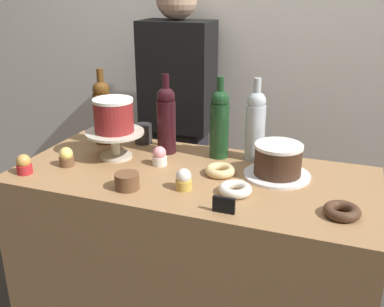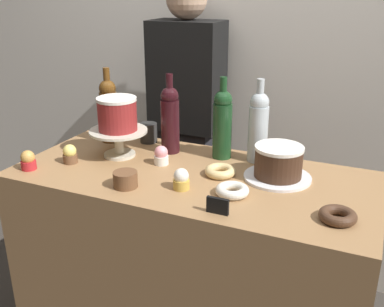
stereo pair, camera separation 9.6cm
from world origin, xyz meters
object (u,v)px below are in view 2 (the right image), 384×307
object	(u,v)px
cupcake_caramel	(28,161)
cupcake_vanilla	(181,179)
cake_stand_pedestal	(119,138)
barista_figure	(187,130)
donut_glazed	(220,171)
cookie_stack	(125,179)
cupcake_strawberry	(161,156)
coffee_cup_ceramic	(149,133)
donut_sugar	(232,190)
white_layer_cake	(117,114)
chocolate_round_cake	(278,161)
price_sign_chalkboard	(218,206)
wine_bottle_dark_red	(170,118)
wine_bottle_amber	(109,109)
wine_bottle_clear	(258,126)
cupcake_lemon	(70,154)
wine_bottle_green	(222,123)
donut_chocolate	(338,216)

from	to	relation	value
cupcake_caramel	cupcake_vanilla	bearing A→B (deg)	7.32
cake_stand_pedestal	barista_figure	world-z (taller)	barista_figure
donut_glazed	cookie_stack	distance (m)	0.35
cupcake_strawberry	coffee_cup_ceramic	distance (m)	0.27
donut_sugar	coffee_cup_ceramic	size ratio (longest dim) A/B	1.32
cake_stand_pedestal	white_layer_cake	world-z (taller)	white_layer_cake
cake_stand_pedestal	donut_glazed	world-z (taller)	cake_stand_pedestal
cookie_stack	coffee_cup_ceramic	size ratio (longest dim) A/B	0.99
cake_stand_pedestal	chocolate_round_cake	world-z (taller)	chocolate_round_cake
price_sign_chalkboard	white_layer_cake	bearing A→B (deg)	151.28
cupcake_caramel	price_sign_chalkboard	world-z (taller)	cupcake_caramel
white_layer_cake	coffee_cup_ceramic	bearing A→B (deg)	82.36
wine_bottle_dark_red	cupcake_strawberry	bearing A→B (deg)	-78.50
coffee_cup_ceramic	cupcake_strawberry	bearing A→B (deg)	-50.53
chocolate_round_cake	wine_bottle_amber	bearing A→B (deg)	172.48
wine_bottle_clear	cupcake_lemon	distance (m)	0.74
wine_bottle_clear	wine_bottle_green	bearing A→B (deg)	-171.21
wine_bottle_clear	donut_glazed	xyz separation A→B (m)	(-0.08, -0.19, -0.13)
cupcake_vanilla	coffee_cup_ceramic	world-z (taller)	coffee_cup_ceramic
cake_stand_pedestal	donut_sugar	distance (m)	0.56
cupcake_vanilla	wine_bottle_dark_red	bearing A→B (deg)	122.22
cupcake_caramel	cupcake_lemon	bearing A→B (deg)	48.82
wine_bottle_green	wine_bottle_amber	bearing A→B (deg)	-178.44
donut_glazed	price_sign_chalkboard	xyz separation A→B (m)	(0.09, -0.27, 0.01)
wine_bottle_dark_red	cupcake_caramel	distance (m)	0.57
wine_bottle_dark_red	donut_glazed	xyz separation A→B (m)	(0.27, -0.15, -0.13)
cupcake_strawberry	donut_chocolate	bearing A→B (deg)	-14.88
cupcake_vanilla	cupcake_lemon	distance (m)	0.50
white_layer_cake	barista_figure	xyz separation A→B (m)	(0.01, 0.63, -0.25)
chocolate_round_cake	cookie_stack	bearing A→B (deg)	-148.78
wine_bottle_clear	wine_bottle_amber	world-z (taller)	same
cupcake_caramel	price_sign_chalkboard	distance (m)	0.77
donut_glazed	donut_sugar	world-z (taller)	same
wine_bottle_clear	coffee_cup_ceramic	distance (m)	0.51
chocolate_round_cake	cupcake_vanilla	xyz separation A→B (m)	(-0.28, -0.22, -0.03)
barista_figure	cookie_stack	bearing A→B (deg)	-79.35
coffee_cup_ceramic	chocolate_round_cake	bearing A→B (deg)	-14.54
wine_bottle_dark_red	cupcake_caramel	bearing A→B (deg)	-136.60
white_layer_cake	donut_chocolate	xyz separation A→B (m)	(0.88, -0.19, -0.16)
chocolate_round_cake	wine_bottle_green	bearing A→B (deg)	155.56
chocolate_round_cake	cupcake_caramel	bearing A→B (deg)	-161.48
wine_bottle_green	cupcake_caramel	world-z (taller)	wine_bottle_green
cupcake_vanilla	barista_figure	world-z (taller)	barista_figure
chocolate_round_cake	barista_figure	distance (m)	0.87
cookie_stack	cake_stand_pedestal	bearing A→B (deg)	126.31
wine_bottle_dark_red	wine_bottle_amber	size ratio (longest dim) A/B	1.00
white_layer_cake	barista_figure	distance (m)	0.68
wine_bottle_green	cake_stand_pedestal	bearing A→B (deg)	-158.32
chocolate_round_cake	barista_figure	size ratio (longest dim) A/B	0.11
cake_stand_pedestal	barista_figure	distance (m)	0.65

